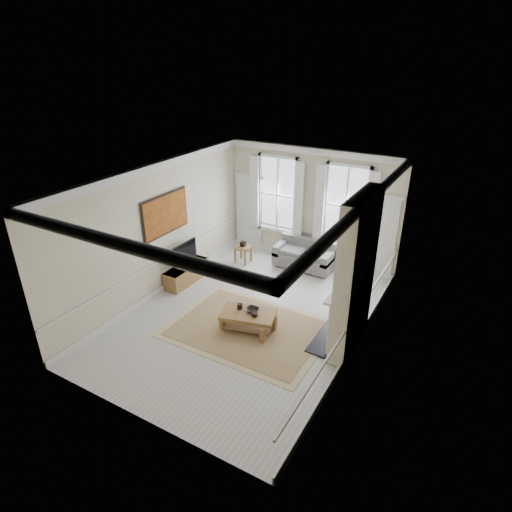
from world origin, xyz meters
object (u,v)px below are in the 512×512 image
Objects in this scene: coffee_table at (248,316)px; tv_stand at (186,274)px; side_table at (243,249)px; sofa at (305,256)px.

tv_stand reaches higher than coffee_table.
side_table reaches higher than tv_stand.
tv_stand is (-2.61, 1.08, -0.12)m from coffee_table.
tv_stand is (-2.44, -2.46, -0.10)m from sofa.
side_table is (-1.73, -0.63, 0.07)m from sofa.
side_table is at bearing 68.70° from tv_stand.
side_table is 0.39× the size of tv_stand.
side_table is 3.47m from coffee_table.
tv_stand is (-0.71, -1.83, -0.16)m from side_table.
tv_stand is at bearing -134.80° from sofa.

